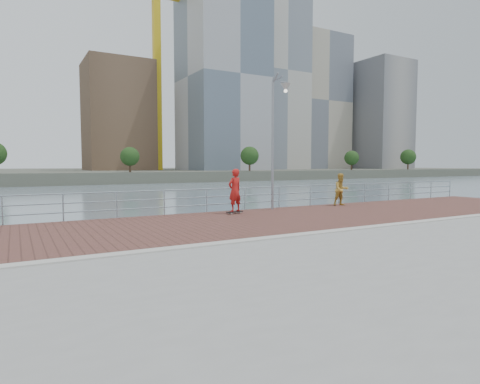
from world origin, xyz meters
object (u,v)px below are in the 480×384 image
street_lamp (278,117)px  bystander (341,189)px  guardrail (186,199)px  skateboarder (235,190)px

street_lamp → bystander: size_ratio=3.63×
guardrail → bystander: bearing=-5.7°
guardrail → skateboarder: (1.89, -1.16, 0.38)m
bystander → skateboarder: bearing=-166.1°
skateboarder → bystander: skateboarder is taller
guardrail → skateboarder: skateboarder is taller
street_lamp → guardrail: bearing=167.6°
guardrail → bystander: size_ratio=22.45×
street_lamp → bystander: bearing=1.3°
skateboarder → street_lamp: bearing=169.9°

